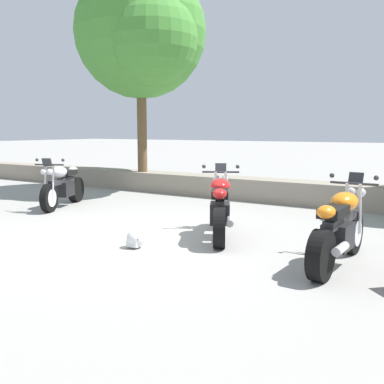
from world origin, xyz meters
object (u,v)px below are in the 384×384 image
Objects in this scene: rider_helmet at (135,239)px; leafy_tree_far_left at (143,34)px; motorcycle_orange_far_right at (340,229)px; motorcycle_red_centre at (220,208)px; motorcycle_silver_near_left at (62,186)px.

leafy_tree_far_left is at bearing 127.04° from rider_helmet.
leafy_tree_far_left reaches higher than rider_helmet.
motorcycle_red_centre is at bearing 164.36° from motorcycle_orange_far_right.
leafy_tree_far_left is at bearing 146.91° from motorcycle_orange_far_right.
leafy_tree_far_left is (-6.70, 4.37, 3.96)m from motorcycle_orange_far_right.
motorcycle_silver_near_left reaches higher than rider_helmet.
leafy_tree_far_left reaches higher than motorcycle_silver_near_left.
motorcycle_orange_far_right is at bearing -10.14° from motorcycle_silver_near_left.
motorcycle_orange_far_right is at bearing 14.81° from rider_helmet.
motorcycle_red_centre is 0.32× the size of leafy_tree_far_left.
leafy_tree_far_left is (-3.86, 5.12, 4.31)m from rider_helmet.
motorcycle_red_centre is 2.19m from motorcycle_orange_far_right.
motorcycle_silver_near_left is at bearing -88.23° from leafy_tree_far_left.
motorcycle_silver_near_left and motorcycle_orange_far_right have the same top height.
motorcycle_orange_far_right is 0.35× the size of leafy_tree_far_left.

